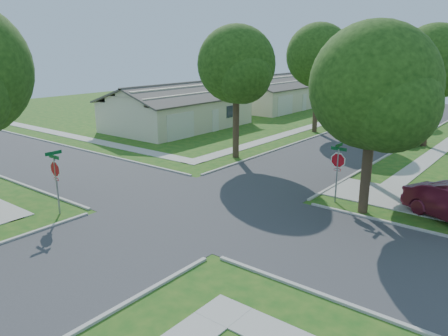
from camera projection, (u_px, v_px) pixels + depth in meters
name	position (u px, v px, depth m)	size (l,w,h in m)	color
ground	(202.00, 207.00, 21.05)	(100.00, 100.00, 0.00)	#1A5116
road_ns	(202.00, 207.00, 21.05)	(7.00, 100.00, 0.02)	#333335
sidewalk_nw	(324.00, 123.00, 44.37)	(1.20, 40.00, 0.04)	#9E9B91
driveway	(416.00, 202.00, 21.72)	(8.80, 3.60, 0.05)	#9E9B91
stop_sign_sw	(55.00, 172.00, 19.74)	(1.05, 0.80, 2.98)	gray
stop_sign_ne	(338.00, 163.00, 21.27)	(1.05, 0.80, 2.98)	gray
tree_e_near	(377.00, 82.00, 23.53)	(4.97, 4.80, 8.28)	#38281C
tree_e_mid	(434.00, 64.00, 32.45)	(5.59, 5.40, 9.21)	#38281C
tree_w_near	(237.00, 68.00, 28.99)	(5.38, 5.20, 8.97)	#38281C
tree_w_mid	(319.00, 58.00, 37.98)	(5.80, 5.60, 9.56)	#38281C
tree_w_far	(372.00, 65.00, 48.10)	(4.76, 4.60, 8.04)	#38281C
tree_ne_corner	(375.00, 92.00, 18.95)	(5.80, 5.60, 8.66)	#38281C
house_nw_near	(178.00, 112.00, 41.52)	(8.42, 13.60, 4.23)	beige
house_nw_far	(273.00, 96.00, 54.39)	(8.42, 13.60, 4.23)	beige
car_curb_east	(405.00, 134.00, 35.04)	(1.72, 4.28, 1.46)	black
car_curb_west	(411.00, 100.00, 57.36)	(1.82, 4.47, 1.30)	black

